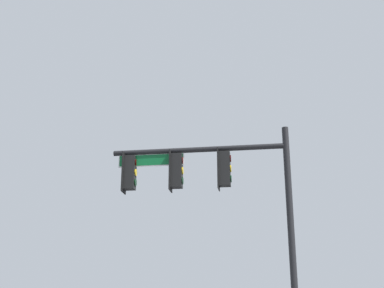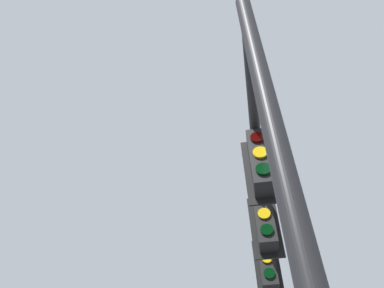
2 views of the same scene
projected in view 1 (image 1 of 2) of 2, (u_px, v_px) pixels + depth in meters
signal_pole_near at (212, 187)px, 16.54m from camera, size 5.63×0.59×7.13m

